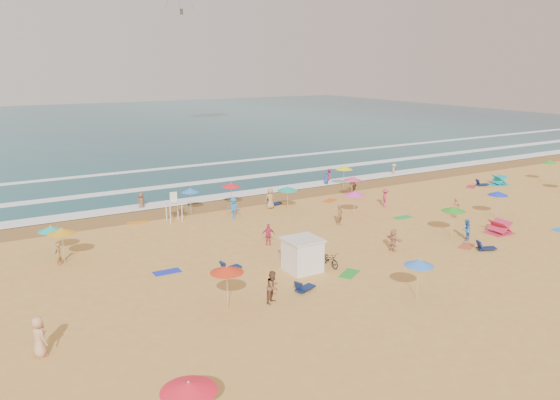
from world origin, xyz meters
TOP-DOWN VIEW (x-y plane):
  - ground at (0.00, 0.00)m, footprint 220.00×220.00m
  - ocean at (0.00, 84.00)m, footprint 220.00×140.00m
  - wet_sand at (0.00, 12.50)m, footprint 220.00×220.00m
  - surf_foam at (0.00, 21.32)m, footprint 200.00×18.70m
  - cabana at (-5.91, -5.39)m, footprint 2.00×2.00m
  - cabana_roof at (-5.91, -5.39)m, footprint 2.20×2.20m
  - bicycle at (-4.01, -5.69)m, footprint 0.65×1.87m
  - lifeguard_stand at (-9.04, 9.37)m, footprint 1.20×1.20m
  - beach_umbrellas at (-1.49, -0.09)m, footprint 61.31×30.76m
  - loungers at (3.05, -4.54)m, footprint 55.94×23.58m
  - towels at (2.89, -1.16)m, footprint 49.14×20.03m
  - popup_tents at (18.85, -0.80)m, footprint 16.89×13.45m
  - beachgoers at (1.06, 3.97)m, footprint 42.81×25.09m

SIDE VIEW (x-z plane):
  - ground at x=0.00m, z-range 0.00..0.00m
  - ocean at x=0.00m, z-range -0.09..0.09m
  - wet_sand at x=0.00m, z-range 0.01..0.01m
  - towels at x=2.89m, z-range 0.00..0.03m
  - surf_foam at x=0.00m, z-range 0.08..0.12m
  - loungers at x=3.05m, z-range 0.00..0.34m
  - bicycle at x=-4.01m, z-range 0.00..0.98m
  - popup_tents at x=18.85m, z-range 0.00..1.20m
  - beachgoers at x=1.06m, z-range -0.27..1.88m
  - cabana at x=-5.91m, z-range 0.00..2.00m
  - lifeguard_stand at x=-9.04m, z-range 0.00..2.10m
  - cabana_roof at x=-5.91m, z-range 2.00..2.12m
  - beach_umbrellas at x=-1.49m, z-range 1.71..2.50m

